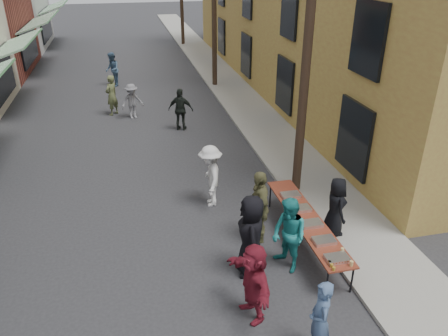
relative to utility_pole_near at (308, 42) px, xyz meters
name	(u,v)px	position (x,y,z in m)	size (l,w,h in m)	color
ground	(167,275)	(-4.30, -3.00, -4.50)	(120.00, 120.00, 0.00)	#28282B
sidewalk	(227,84)	(0.70, 12.00, -4.45)	(2.20, 60.00, 0.10)	gray
utility_pole_near	(308,42)	(0.00, 0.00, 0.00)	(0.26, 0.26, 9.00)	#2D2116
serving_table	(306,220)	(-0.78, -2.59, -3.79)	(0.70, 4.00, 0.75)	maroon
catering_tray_sausage	(337,258)	(-0.78, -4.24, -3.71)	(0.50, 0.33, 0.08)	maroon
catering_tray_foil_b	(324,241)	(-0.78, -3.59, -3.71)	(0.50, 0.33, 0.08)	#B2B2B7
catering_tray_buns	(312,224)	(-0.78, -2.89, -3.71)	(0.50, 0.33, 0.08)	tan
catering_tray_foil_d	(300,209)	(-0.78, -2.19, -3.71)	(0.50, 0.33, 0.08)	#B2B2B7
catering_tray_buns_end	(291,195)	(-0.78, -1.49, -3.71)	(0.50, 0.33, 0.08)	tan
condiment_jar_a	(334,269)	(-1.00, -4.54, -3.71)	(0.07, 0.07, 0.08)	#A57F26
condiment_jar_b	(332,266)	(-1.00, -4.44, -3.71)	(0.07, 0.07, 0.08)	#A57F26
condiment_jar_c	(330,263)	(-1.00, -4.34, -3.71)	(0.07, 0.07, 0.08)	#A57F26
cup_stack	(351,263)	(-0.58, -4.49, -3.69)	(0.08, 0.08, 0.12)	tan
guest_front_a	(251,236)	(-2.42, -3.33, -3.51)	(0.97, 0.63, 1.98)	black
guest_front_b	(320,320)	(-1.87, -5.78, -3.70)	(0.59, 0.39, 1.61)	#435C82
guest_front_c	(289,235)	(-1.55, -3.37, -3.59)	(0.88, 0.69, 1.81)	teal
guest_front_d	(210,176)	(-2.70, -0.16, -3.59)	(1.18, 0.68, 1.83)	silver
guest_front_e	(259,207)	(-1.87, -2.14, -3.53)	(1.13, 0.47, 1.94)	brown
guest_queue_back	(253,282)	(-2.75, -4.61, -3.65)	(1.58, 0.50, 1.70)	maroon
server	(336,207)	(0.05, -2.44, -3.62)	(0.77, 0.50, 1.57)	black
passerby_left	(132,101)	(-4.57, 7.80, -3.73)	(0.99, 0.57, 1.53)	slate
passerby_mid	(181,110)	(-2.70, 5.92, -3.63)	(1.02, 0.42, 1.74)	black
passerby_right	(112,95)	(-5.42, 8.48, -3.60)	(0.65, 0.43, 1.79)	#5B6339
passerby_far	(112,70)	(-5.38, 13.26, -3.60)	(0.88, 0.68, 1.80)	#415F7E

